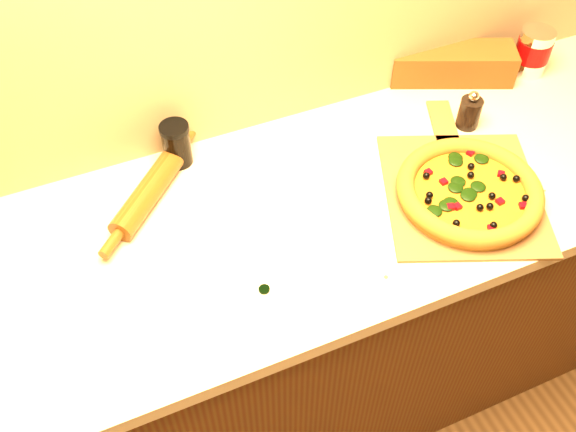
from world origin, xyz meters
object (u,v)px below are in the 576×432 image
object	(u,v)px
pepper_grinder	(470,112)
dark_jar	(177,144)
pizza	(469,191)
coffee_canister	(533,51)
pizza_peel	(461,188)
rolling_pin	(151,188)

from	to	relation	value
pepper_grinder	dark_jar	size ratio (longest dim) A/B	0.95
pepper_grinder	dark_jar	xyz separation A→B (m)	(-0.74, 0.17, 0.01)
pizza	pepper_grinder	size ratio (longest dim) A/B	3.12
pepper_grinder	coffee_canister	size ratio (longest dim) A/B	0.83
pizza_peel	pepper_grinder	bearing A→B (deg)	75.33
pizza	dark_jar	xyz separation A→B (m)	(-0.59, 0.40, 0.03)
pizza	rolling_pin	distance (m)	0.75
pizza_peel	coffee_canister	world-z (taller)	coffee_canister
coffee_canister	dark_jar	bearing A→B (deg)	177.97
rolling_pin	dark_jar	bearing A→B (deg)	44.36
coffee_canister	dark_jar	size ratio (longest dim) A/B	1.14
pepper_grinder	dark_jar	bearing A→B (deg)	167.09
pizza_peel	pizza	size ratio (longest dim) A/B	1.71
pizza	pepper_grinder	distance (m)	0.27
rolling_pin	dark_jar	size ratio (longest dim) A/B	2.79
pepper_grinder	pizza_peel	bearing A→B (deg)	-126.79
pizza_peel	dark_jar	bearing A→B (deg)	170.74
rolling_pin	coffee_canister	size ratio (longest dim) A/B	2.46
pizza_peel	coffee_canister	xyz separation A→B (m)	(0.44, 0.33, 0.06)
pizza_peel	dark_jar	distance (m)	0.70
pizza	dark_jar	size ratio (longest dim) A/B	2.95
pizza_peel	coffee_canister	distance (m)	0.55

